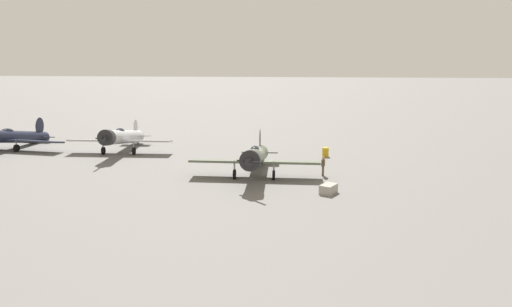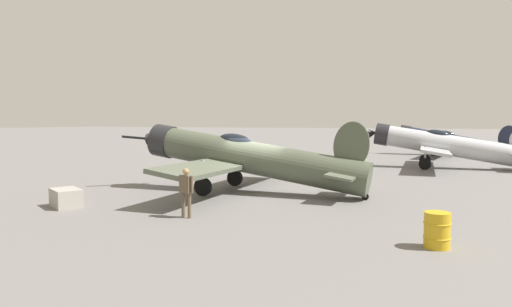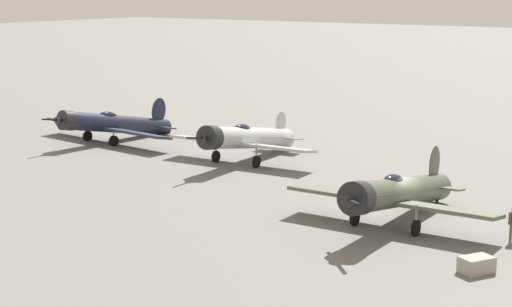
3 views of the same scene
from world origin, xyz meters
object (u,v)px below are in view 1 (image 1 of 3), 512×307
(equipment_crate, at_px, (328,189))
(airplane_foreground, at_px, (255,157))
(airplane_mid_apron, at_px, (122,137))
(fuel_drum, at_px, (325,152))
(ground_crew_mechanic, at_px, (323,164))
(airplane_far_line, at_px, (12,137))

(equipment_crate, bearing_deg, airplane_foreground, -128.97)
(airplane_mid_apron, xyz_separation_m, fuel_drum, (0.04, 21.43, -1.15))
(equipment_crate, height_order, fuel_drum, fuel_drum)
(ground_crew_mechanic, distance_m, equipment_crate, 5.28)
(ground_crew_mechanic, xyz_separation_m, equipment_crate, (5.24, 0.19, -0.67))
(airplane_far_line, distance_m, equipment_crate, 36.51)
(airplane_mid_apron, relative_size, airplane_far_line, 0.93)
(airplane_foreground, bearing_deg, ground_crew_mechanic, 93.54)
(fuel_drum, bearing_deg, airplane_mid_apron, -90.11)
(airplane_far_line, relative_size, ground_crew_mechanic, 7.81)
(fuel_drum, bearing_deg, ground_crew_mechanic, -4.14)
(ground_crew_mechanic, distance_m, fuel_drum, 7.92)
(airplane_mid_apron, bearing_deg, airplane_far_line, -94.60)
(airplane_far_line, bearing_deg, equipment_crate, 75.07)
(airplane_mid_apron, xyz_separation_m, airplane_far_line, (-0.48, -12.80, -0.27))
(ground_crew_mechanic, bearing_deg, airplane_mid_apron, 174.10)
(fuel_drum, bearing_deg, airplane_foreground, -37.32)
(ground_crew_mechanic, height_order, equipment_crate, ground_crew_mechanic)
(airplane_mid_apron, height_order, airplane_far_line, airplane_mid_apron)
(airplane_foreground, distance_m, airplane_far_line, 29.26)
(airplane_far_line, height_order, ground_crew_mechanic, airplane_far_line)
(airplane_mid_apron, xyz_separation_m, ground_crew_mechanic, (7.92, 20.86, -0.60))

